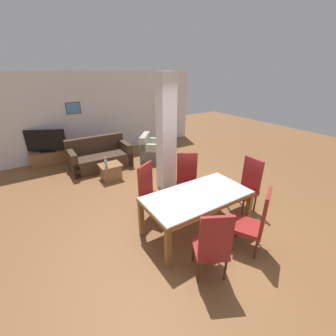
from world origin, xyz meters
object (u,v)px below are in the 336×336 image
Objects in this scene: armchair at (154,151)px; coffee_table at (111,171)px; dining_table at (197,202)px; tv_stand at (50,158)px; dining_chair_far_right at (187,179)px; dining_chair_near_right at (255,221)px; bottle at (106,163)px; tv_screen at (46,141)px; sofa at (100,157)px; dining_chair_near_left at (212,245)px; dining_chair_far_left at (151,191)px; dining_chair_head_right at (247,184)px; floor_lamp at (161,105)px.

armchair is 2.11× the size of coffee_table.
armchair is at bearing 72.49° from dining_table.
tv_stand is at bearing 122.27° from coffee_table.
dining_chair_far_right reaches higher than dining_table.
bottle is at bearing 79.61° from dining_chair_near_right.
dining_chair_far_right is at bearing 61.91° from dining_chair_near_right.
dining_table is at bearing 90.00° from dining_chair_far_right.
dining_table is at bearing 134.83° from tv_screen.
dining_chair_near_right is (0.00, -1.75, 0.00)m from dining_chair_far_right.
dining_chair_near_left is at bearing 91.13° from sofa.
sofa is (-1.02, 4.73, -0.27)m from dining_chair_near_right.
coffee_table is (-0.01, -0.96, -0.08)m from sofa.
armchair is at bearing 20.34° from bottle.
dining_chair_far_left is 1.98m from dining_chair_head_right.
dining_chair_far_left is 1.04× the size of tv_stand.
coffee_table is at bearing -145.94° from floor_lamp.
dining_chair_head_right and dining_chair_far_right have the same top height.
dining_chair_near_right is 6.19m from tv_screen.
dining_chair_near_right is at bearing -61.90° from dining_table.
floor_lamp is at bearing -1.76° from tv_stand.
dining_chair_far_left is at bearing 132.88° from tv_screen.
dining_chair_far_right is at bearing 153.38° from dining_chair_far_left.
dining_table is 2.88m from bottle.
dining_chair_far_right and dining_chair_near_right have the same top height.
dining_chair_far_right is (0.93, 0.04, 0.00)m from dining_chair_far_left.
dining_table is at bearing 90.00° from dining_chair_near_left.
tv_screen is (-2.28, 5.75, 0.18)m from dining_chair_near_right.
dining_chair_near_left is (-0.46, -0.89, -0.05)m from dining_table.
dining_chair_far_right reaches higher than armchair.
dining_chair_far_right is 4.62m from tv_stand.
tv_screen reaches higher than coffee_table.
dining_chair_far_right is 0.64× the size of sofa.
floor_lamp is (3.99, -0.12, 0.77)m from tv_screen.
bottle is at bearing -139.66° from coffee_table.
floor_lamp reaches higher than dining_chair_far_left.
bottle is at bearing 121.28° from dining_chair_near_left.
dining_chair_near_left is at bearing -88.43° from coffee_table.
dining_chair_head_right is 3.45m from bottle.
sofa is 1.62m from tv_stand.
floor_lamp is at bearing 65.43° from dining_table.
dining_chair_near_right is 6.20m from tv_stand.
armchair is (1.55, 4.34, -0.28)m from dining_chair_near_left.
bottle is 0.25× the size of tv_stand.
bottle is at bearing 82.26° from sofa.
dining_chair_far_left is 0.64× the size of sofa.
bottle is at bearing -30.67° from dining_chair_far_right.
dining_chair_near_right is at bearing -106.90° from floor_lamp.
dining_chair_head_right is 2.00m from dining_chair_near_left.
sofa is at bearing 74.10° from dining_chair_near_right.
tv_stand is at bearing 118.00° from bottle.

